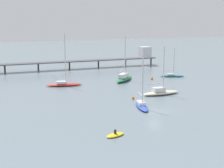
# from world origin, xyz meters

# --- Properties ---
(ground_plane) EXTENTS (400.00, 400.00, 0.00)m
(ground_plane) POSITION_xyz_m (0.00, 0.00, 0.00)
(ground_plane) COLOR slate
(pier) EXTENTS (62.78, 5.36, 6.56)m
(pier) POSITION_xyz_m (11.35, 53.81, 3.38)
(pier) COLOR #4C4C51
(pier) RESTS_ON ground_plane
(sailboat_blue) EXTENTS (3.56, 7.16, 10.26)m
(sailboat_blue) POSITION_xyz_m (-0.92, 3.06, 0.63)
(sailboat_blue) COLOR #2D4CB7
(sailboat_blue) RESTS_ON ground_plane
(sailboat_green) EXTENTS (8.68, 8.65, 11.90)m
(sailboat_green) POSITION_xyz_m (7.71, 28.59, 0.84)
(sailboat_green) COLOR #287F4C
(sailboat_green) RESTS_ON ground_plane
(sailboat_red) EXTENTS (8.98, 3.87, 12.81)m
(sailboat_red) POSITION_xyz_m (-8.91, 28.17, 0.71)
(sailboat_red) COLOR red
(sailboat_red) RESTS_ON ground_plane
(sailboat_cream) EXTENTS (8.75, 2.48, 10.52)m
(sailboat_cream) POSITION_xyz_m (8.01, 10.77, 0.67)
(sailboat_cream) COLOR beige
(sailboat_cream) RESTS_ON ground_plane
(sailboat_teal) EXTENTS (6.92, 4.34, 8.31)m
(sailboat_teal) POSITION_xyz_m (22.90, 28.58, 0.52)
(sailboat_teal) COLOR #1E727A
(sailboat_teal) RESTS_ON ground_plane
(dinghy_yellow) EXTENTS (3.22, 2.13, 1.14)m
(dinghy_yellow) POSITION_xyz_m (-11.43, -8.49, 0.20)
(dinghy_yellow) COLOR yellow
(dinghy_yellow) RESTS_ON ground_plane
(mooring_buoy_outer) EXTENTS (0.56, 0.56, 0.56)m
(mooring_buoy_outer) POSITION_xyz_m (0.64, 9.57, 0.28)
(mooring_buoy_outer) COLOR orange
(mooring_buoy_outer) RESTS_ON ground_plane
(mooring_buoy_inner) EXTENTS (0.67, 0.67, 0.67)m
(mooring_buoy_inner) POSITION_xyz_m (15.51, 27.25, 0.34)
(mooring_buoy_inner) COLOR orange
(mooring_buoy_inner) RESTS_ON ground_plane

